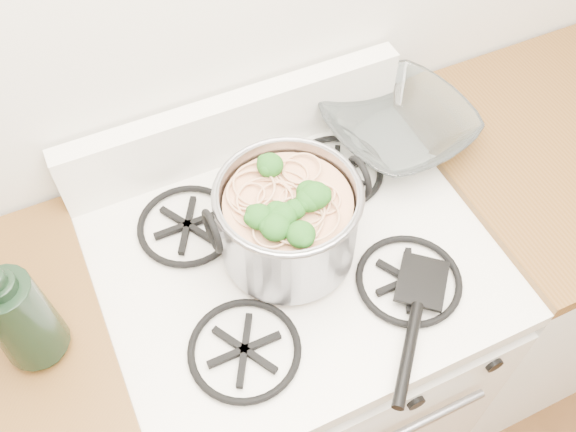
% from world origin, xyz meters
% --- Properties ---
extents(gas_range, '(0.76, 0.66, 0.92)m').
position_xyz_m(gas_range, '(0.00, 1.26, 0.44)').
color(gas_range, white).
rests_on(gas_range, ground).
extents(counter_right, '(1.00, 0.65, 0.92)m').
position_xyz_m(counter_right, '(0.88, 1.26, 0.46)').
color(counter_right, silver).
rests_on(counter_right, ground).
extents(stock_pot, '(0.30, 0.27, 0.18)m').
position_xyz_m(stock_pot, '(-0.01, 1.27, 1.01)').
color(stock_pot, gray).
rests_on(stock_pot, gas_range).
extents(spatula, '(0.42, 0.42, 0.02)m').
position_xyz_m(spatula, '(0.18, 1.09, 0.94)').
color(spatula, black).
rests_on(spatula, gas_range).
extents(glass_bowl, '(0.14, 0.14, 0.03)m').
position_xyz_m(glass_bowl, '(0.33, 1.44, 0.94)').
color(glass_bowl, white).
rests_on(glass_bowl, gas_range).
extents(bottle, '(0.14, 0.14, 0.29)m').
position_xyz_m(bottle, '(-0.49, 1.27, 1.06)').
color(bottle, black).
rests_on(bottle, counter_left).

